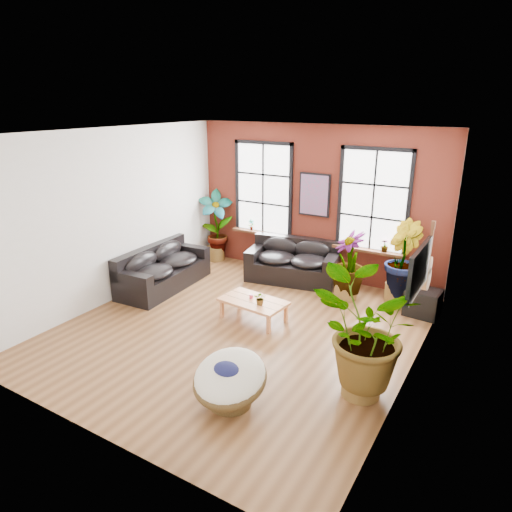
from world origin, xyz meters
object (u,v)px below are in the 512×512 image
(sofa_back, at_px, (294,262))
(papasan_chair, at_px, (230,379))
(sofa_left, at_px, (162,269))
(coffee_table, at_px, (253,302))

(sofa_back, bearing_deg, papasan_chair, -84.84)
(sofa_left, xyz_separation_m, papasan_chair, (3.65, -2.71, -0.01))
(sofa_left, relative_size, coffee_table, 1.80)
(sofa_left, xyz_separation_m, coffee_table, (2.60, -0.35, -0.06))
(papasan_chair, bearing_deg, sofa_back, 105.41)
(sofa_back, distance_m, coffee_table, 2.25)
(sofa_back, height_order, papasan_chair, sofa_back)
(papasan_chair, bearing_deg, sofa_left, 142.88)
(coffee_table, relative_size, papasan_chair, 1.24)
(sofa_back, relative_size, coffee_table, 1.68)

